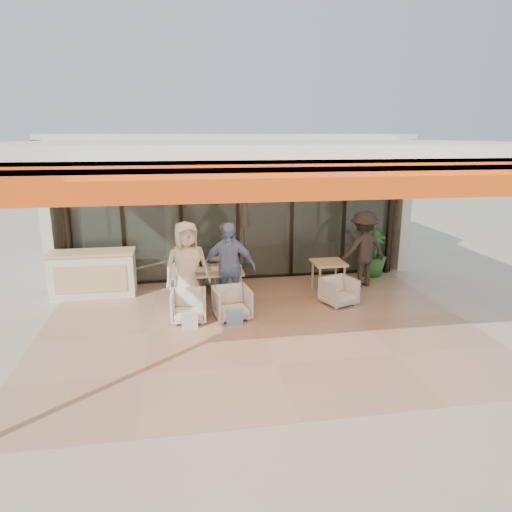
# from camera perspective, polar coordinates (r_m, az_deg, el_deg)

# --- Properties ---
(ground) EXTENTS (70.00, 70.00, 0.00)m
(ground) POSITION_cam_1_polar(r_m,az_deg,el_deg) (8.68, 0.34, -8.90)
(ground) COLOR #C6B293
(ground) RESTS_ON ground
(terrace_floor) EXTENTS (8.00, 6.00, 0.01)m
(terrace_floor) POSITION_cam_1_polar(r_m,az_deg,el_deg) (8.68, 0.34, -8.87)
(terrace_floor) COLOR tan
(terrace_floor) RESTS_ON ground
(terrace_structure) EXTENTS (8.00, 6.00, 3.40)m
(terrace_structure) POSITION_cam_1_polar(r_m,az_deg,el_deg) (7.69, 0.72, 13.01)
(terrace_structure) COLOR silver
(terrace_structure) RESTS_ON ground
(glass_storefront) EXTENTS (8.08, 0.10, 3.20)m
(glass_storefront) POSITION_cam_1_polar(r_m,az_deg,el_deg) (11.08, -2.32, 4.98)
(glass_storefront) COLOR #9EADA3
(glass_storefront) RESTS_ON ground
(interior_block) EXTENTS (9.05, 3.62, 3.52)m
(interior_block) POSITION_cam_1_polar(r_m,az_deg,el_deg) (13.28, -3.60, 9.35)
(interior_block) COLOR silver
(interior_block) RESTS_ON ground
(host_counter) EXTENTS (1.85, 0.65, 1.04)m
(host_counter) POSITION_cam_1_polar(r_m,az_deg,el_deg) (10.73, -19.69, -2.09)
(host_counter) COLOR silver
(host_counter) RESTS_ON ground
(dining_table) EXTENTS (1.50, 0.90, 0.93)m
(dining_table) POSITION_cam_1_polar(r_m,az_deg,el_deg) (9.73, -6.19, -2.03)
(dining_table) COLOR #CFB87E
(dining_table) RESTS_ON ground
(chair_far_left) EXTENTS (0.81, 0.78, 0.69)m
(chair_far_left) POSITION_cam_1_polar(r_m,az_deg,el_deg) (10.72, -8.65, -2.43)
(chair_far_left) COLOR silver
(chair_far_left) RESTS_ON ground
(chair_far_right) EXTENTS (0.84, 0.81, 0.68)m
(chair_far_right) POSITION_cam_1_polar(r_m,az_deg,el_deg) (10.76, -4.18, -2.24)
(chair_far_right) COLOR silver
(chair_far_right) RESTS_ON ground
(chair_near_left) EXTENTS (0.70, 0.66, 0.68)m
(chair_near_left) POSITION_cam_1_polar(r_m,az_deg,el_deg) (8.92, -8.40, -6.03)
(chair_near_left) COLOR silver
(chair_near_left) RESTS_ON ground
(chair_near_right) EXTENTS (0.76, 0.73, 0.70)m
(chair_near_right) POSITION_cam_1_polar(r_m,az_deg,el_deg) (8.97, -3.01, -5.72)
(chair_near_right) COLOR silver
(chair_near_right) RESTS_ON ground
(diner_navy) EXTENTS (0.64, 0.50, 1.54)m
(diner_navy) POSITION_cam_1_polar(r_m,az_deg,el_deg) (10.12, -8.69, -0.94)
(diner_navy) COLOR #171D33
(diner_navy) RESTS_ON ground
(diner_grey) EXTENTS (0.90, 0.76, 1.65)m
(diner_grey) POSITION_cam_1_polar(r_m,az_deg,el_deg) (10.15, -3.96, -0.46)
(diner_grey) COLOR slate
(diner_grey) RESTS_ON ground
(diner_cream) EXTENTS (1.03, 0.80, 1.88)m
(diner_cream) POSITION_cam_1_polar(r_m,az_deg,el_deg) (9.21, -8.62, -1.45)
(diner_cream) COLOR beige
(diner_cream) RESTS_ON ground
(diner_periwinkle) EXTENTS (1.15, 0.68, 1.83)m
(diner_periwinkle) POSITION_cam_1_polar(r_m,az_deg,el_deg) (9.26, -3.41, -1.35)
(diner_periwinkle) COLOR #798CCA
(diner_periwinkle) RESTS_ON ground
(tote_bag_cream) EXTENTS (0.30, 0.10, 0.34)m
(tote_bag_cream) POSITION_cam_1_polar(r_m,az_deg,el_deg) (8.62, -8.29, -8.03)
(tote_bag_cream) COLOR silver
(tote_bag_cream) RESTS_ON ground
(tote_bag_blue) EXTENTS (0.30, 0.10, 0.34)m
(tote_bag_blue) POSITION_cam_1_polar(r_m,az_deg,el_deg) (8.67, -2.68, -7.74)
(tote_bag_blue) COLOR #99BFD8
(tote_bag_blue) RESTS_ON ground
(side_table) EXTENTS (0.70, 0.70, 0.74)m
(side_table) POSITION_cam_1_polar(r_m,az_deg,el_deg) (10.42, 9.04, -1.27)
(side_table) COLOR #CFB87E
(side_table) RESTS_ON ground
(side_chair) EXTENTS (0.79, 0.77, 0.65)m
(side_chair) POSITION_cam_1_polar(r_m,az_deg,el_deg) (9.84, 10.34, -4.21)
(side_chair) COLOR silver
(side_chair) RESTS_ON ground
(standing_woman) EXTENTS (1.28, 0.89, 1.82)m
(standing_woman) POSITION_cam_1_polar(r_m,az_deg,el_deg) (10.98, 13.24, 0.80)
(standing_woman) COLOR black
(standing_woman) RESTS_ON ground
(potted_palm) EXTENTS (0.99, 0.99, 1.29)m
(potted_palm) POSITION_cam_1_polar(r_m,az_deg,el_deg) (11.92, 14.29, 0.53)
(potted_palm) COLOR #1E5919
(potted_palm) RESTS_ON ground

